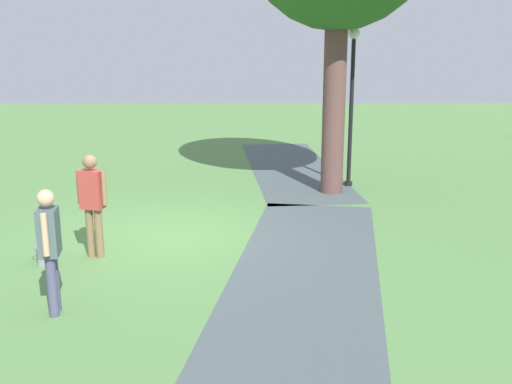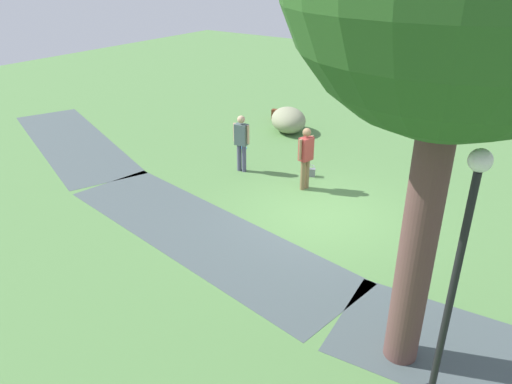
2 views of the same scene
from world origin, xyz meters
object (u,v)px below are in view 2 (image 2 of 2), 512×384
object	(u,v)px
lamp_post	(459,259)
lawn_boulder	(288,120)
backpack_by_boulder	(276,115)
frisbee_on_grass	(243,148)
woman_with_handbag	(306,154)
man_near_boulder	(241,139)
handbag_on_grass	(310,172)

from	to	relation	value
lamp_post	lawn_boulder	distance (m)	12.06
lamp_post	backpack_by_boulder	bearing A→B (deg)	-47.19
frisbee_on_grass	lamp_post	bearing A→B (deg)	141.60
lamp_post	frisbee_on_grass	distance (m)	10.84
lawn_boulder	woman_with_handbag	size ratio (longest dim) A/B	1.15
lamp_post	frisbee_on_grass	xyz separation A→B (m)	(8.29, -6.57, -2.33)
backpack_by_boulder	man_near_boulder	bearing A→B (deg)	112.00
man_near_boulder	backpack_by_boulder	world-z (taller)	man_near_boulder
handbag_on_grass	frisbee_on_grass	distance (m)	3.05
woman_with_handbag	frisbee_on_grass	world-z (taller)	woman_with_handbag
man_near_boulder	woman_with_handbag	bearing A→B (deg)	179.98
woman_with_handbag	man_near_boulder	world-z (taller)	woman_with_handbag
lawn_boulder	woman_with_handbag	xyz separation A→B (m)	(-2.91, 3.85, 0.57)
lamp_post	man_near_boulder	world-z (taller)	lamp_post
lamp_post	handbag_on_grass	bearing A→B (deg)	-47.60
handbag_on_grass	frisbee_on_grass	world-z (taller)	handbag_on_grass
lawn_boulder	frisbee_on_grass	xyz separation A→B (m)	(0.35, 2.30, -0.43)
man_near_boulder	frisbee_on_grass	bearing A→B (deg)	-54.26
lawn_boulder	woman_with_handbag	world-z (taller)	woman_with_handbag
backpack_by_boulder	lawn_boulder	bearing A→B (deg)	140.48
woman_with_handbag	handbag_on_grass	world-z (taller)	woman_with_handbag
woman_with_handbag	handbag_on_grass	xyz separation A→B (m)	(0.30, -0.82, -0.87)
lawn_boulder	frisbee_on_grass	world-z (taller)	lawn_boulder
backpack_by_boulder	frisbee_on_grass	size ratio (longest dim) A/B	1.52
handbag_on_grass	frisbee_on_grass	bearing A→B (deg)	-13.94
lamp_post	lawn_boulder	bearing A→B (deg)	-48.18
man_near_boulder	handbag_on_grass	distance (m)	2.19
lawn_boulder	lamp_post	bearing A→B (deg)	131.82
handbag_on_grass	backpack_by_boulder	size ratio (longest dim) A/B	0.91
lamp_post	man_near_boulder	size ratio (longest dim) A/B	2.25
lamp_post	woman_with_handbag	size ratio (longest dim) A/B	2.20
lawn_boulder	backpack_by_boulder	bearing A→B (deg)	-39.52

